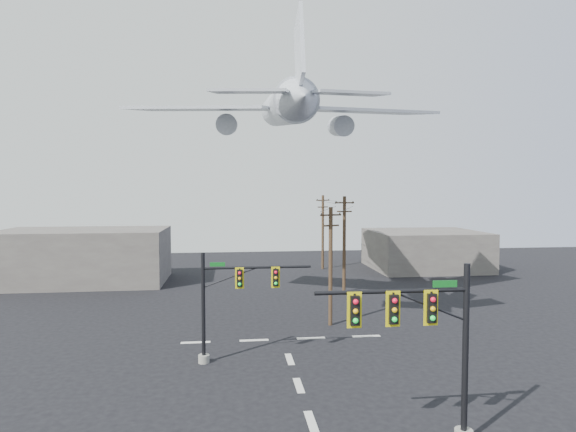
{
  "coord_description": "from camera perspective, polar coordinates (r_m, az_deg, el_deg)",
  "views": [
    {
      "loc": [
        -3.52,
        -20.87,
        10.44
      ],
      "look_at": [
        -0.46,
        5.0,
        9.02
      ],
      "focal_mm": 30.0,
      "sensor_mm": 36.0,
      "label": 1
    }
  ],
  "objects": [
    {
      "name": "utility_pole_b",
      "position": [
        49.09,
        6.68,
        -3.12
      ],
      "size": [
        1.98,
        0.33,
        9.8
      ],
      "rotation": [
        0.0,
        0.0,
        0.02
      ],
      "color": "#45321D",
      "rests_on": "ground"
    },
    {
      "name": "lane_markings",
      "position": [
        28.42,
        0.88,
        -18.41
      ],
      "size": [
        14.0,
        21.2,
        0.01
      ],
      "color": "beige",
      "rests_on": "ground"
    },
    {
      "name": "utility_pole_a",
      "position": [
        37.19,
        5.07,
        -5.65
      ],
      "size": [
        1.76,
        0.73,
        9.13
      ],
      "rotation": [
        0.0,
        0.0,
        0.34
      ],
      "color": "#45321D",
      "rests_on": "ground"
    },
    {
      "name": "building_right",
      "position": [
        66.48,
        15.91,
        -3.86
      ],
      "size": [
        14.0,
        12.0,
        5.0
      ],
      "primitive_type": "cube",
      "color": "#625D56",
      "rests_on": "ground"
    },
    {
      "name": "utility_pole_c",
      "position": [
        63.42,
        4.14,
        -1.72
      ],
      "size": [
        1.9,
        0.85,
        9.74
      ],
      "rotation": [
        0.0,
        0.0,
        0.38
      ],
      "color": "#45321D",
      "rests_on": "ground"
    },
    {
      "name": "signal_mast_far",
      "position": [
        29.66,
        -7.21,
        -10.2
      ],
      "size": [
        6.86,
        0.74,
        6.7
      ],
      "color": "gray",
      "rests_on": "ground"
    },
    {
      "name": "airliner",
      "position": [
        42.59,
        -0.46,
        12.69
      ],
      "size": [
        27.49,
        28.83,
        7.56
      ],
      "rotation": [
        0.0,
        -0.12,
        1.55
      ],
      "color": "silver"
    },
    {
      "name": "ground",
      "position": [
        23.6,
        2.75,
        -23.13
      ],
      "size": [
        120.0,
        120.0,
        0.0
      ],
      "primitive_type": "plane",
      "color": "black",
      "rests_on": "ground"
    },
    {
      "name": "signal_mast_near",
      "position": [
        20.88,
        16.43,
        -14.41
      ],
      "size": [
        6.65,
        0.82,
        7.46
      ],
      "color": "gray",
      "rests_on": "ground"
    },
    {
      "name": "power_lines",
      "position": [
        50.02,
        5.56,
        1.37
      ],
      "size": [
        6.14,
        26.08,
        0.31
      ],
      "color": "black"
    },
    {
      "name": "building_left",
      "position": [
        58.72,
        -23.06,
        -4.41
      ],
      "size": [
        18.0,
        10.0,
        6.0
      ],
      "primitive_type": "cube",
      "color": "#625D56",
      "rests_on": "ground"
    }
  ]
}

